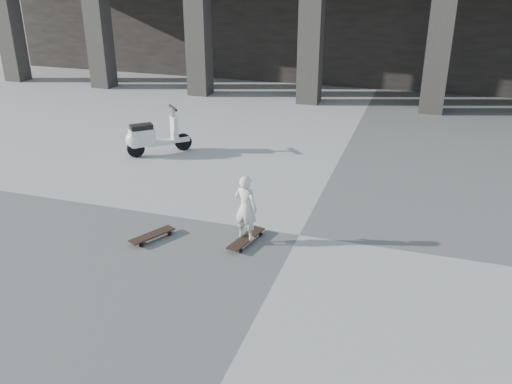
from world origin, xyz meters
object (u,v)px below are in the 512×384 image
(longboard, at_px, (246,239))
(scooter, at_px, (148,137))
(skateboard_spare, at_px, (152,235))
(child, at_px, (246,208))

(longboard, relative_size, scooter, 0.75)
(scooter, bearing_deg, skateboard_spare, -104.38)
(child, bearing_deg, skateboard_spare, 26.65)
(skateboard_spare, height_order, scooter, scooter)
(longboard, relative_size, skateboard_spare, 1.14)
(child, bearing_deg, scooter, -30.49)
(skateboard_spare, height_order, child, child)
(longboard, relative_size, child, 0.85)
(skateboard_spare, distance_m, scooter, 4.05)
(skateboard_spare, xyz_separation_m, child, (1.43, 0.36, 0.53))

